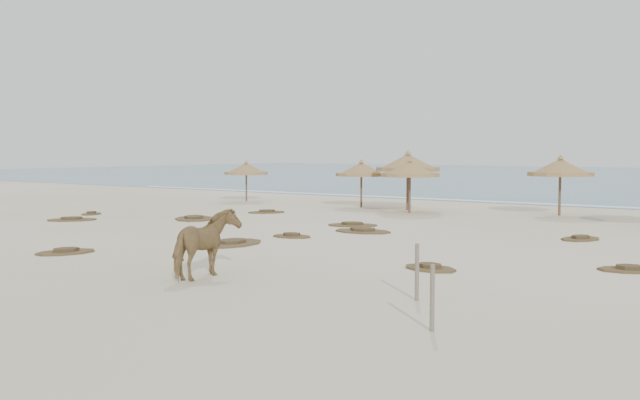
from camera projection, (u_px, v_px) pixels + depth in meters
The scene contains 22 objects.
ground at pixel (253, 257), 21.29m from camera, with size 160.00×160.00×0.00m, color beige.
foam_line at pixel (542, 204), 42.30m from camera, with size 70.00×0.60×0.01m, color white.
palapa_0 at pixel (246, 169), 44.62m from camera, with size 3.25×3.25×2.58m.
palapa_1 at pixel (361, 170), 39.85m from camera, with size 3.00×3.00×2.70m.
palapa_2 at pixel (410, 170), 36.28m from camera, with size 3.89×3.89×2.85m.
palapa_3 at pixel (408, 163), 37.91m from camera, with size 3.62×3.62×3.22m.
palapa_4 at pixel (560, 168), 34.78m from camera, with size 4.09×4.09×2.99m.
horse at pixel (206, 244), 17.77m from camera, with size 0.93×2.04×1.72m, color olive.
fence_post_near at pixel (417, 272), 15.13m from camera, with size 0.09×0.09×1.22m, color #726955.
fence_post_far at pixel (432, 298), 12.55m from camera, with size 0.09×0.09×1.20m, color #726955.
scrub_0 at pixel (72, 219), 32.48m from camera, with size 2.52×2.60×0.16m.
scrub_1 at pixel (194, 218), 33.03m from camera, with size 3.16×3.20×0.16m.
scrub_2 at pixel (292, 236), 26.23m from camera, with size 1.63×1.15×0.16m.
scrub_3 at pixel (363, 231), 27.87m from camera, with size 2.46×1.71×0.16m.
scrub_4 at pixel (629, 269), 18.87m from camera, with size 1.89×1.65×0.16m.
scrub_6 at pixel (267, 212), 36.43m from camera, with size 2.14×2.33×0.16m.
scrub_7 at pixel (581, 238), 25.46m from camera, with size 1.55×1.97×0.16m.
scrub_8 at pixel (91, 214), 35.44m from camera, with size 1.40×1.59×0.16m.
scrub_9 at pixel (233, 243), 24.25m from camera, with size 1.95×2.72×0.16m.
scrub_11 at pixel (66, 252), 22.15m from camera, with size 1.67×2.11×0.16m.
scrub_12 at pixel (430, 268), 19.12m from camera, with size 1.79×1.39×0.16m.
scrub_13 at pixel (352, 225), 30.16m from camera, with size 2.52×2.18×0.16m.
Camera 1 is at (14.02, -15.93, 3.20)m, focal length 40.00 mm.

